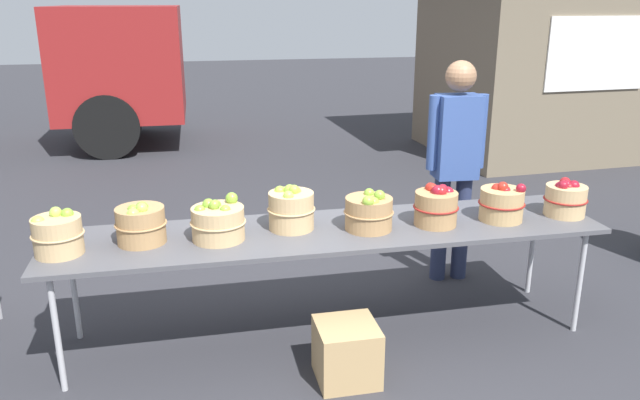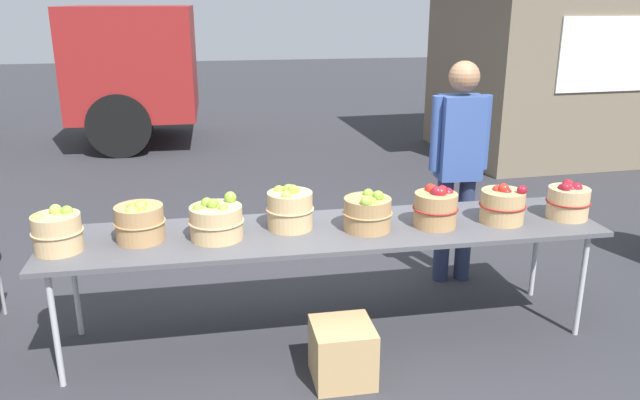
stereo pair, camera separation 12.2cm
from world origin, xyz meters
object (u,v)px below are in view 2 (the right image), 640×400
market_table (328,234)px  apple_basket_green_0 (57,231)px  apple_basket_red_1 (503,205)px  apple_basket_green_1 (140,222)px  apple_basket_green_2 (216,221)px  apple_basket_green_3 (290,209)px  apple_basket_green_4 (368,213)px  apple_basket_red_2 (568,201)px  produce_crate (342,352)px  vendor_adult (459,156)px  apple_basket_red_0 (436,207)px

market_table → apple_basket_green_0: apple_basket_green_0 is taller
apple_basket_green_0 → apple_basket_red_1: 2.75m
apple_basket_green_0 → apple_basket_green_1: apple_basket_green_0 is taller
apple_basket_green_2 → apple_basket_green_3: bearing=11.3°
apple_basket_green_4 → apple_basket_red_2: (1.37, -0.02, 0.01)m
apple_basket_green_1 → apple_basket_green_2: size_ratio=0.91×
apple_basket_green_1 → produce_crate: size_ratio=0.88×
apple_basket_green_4 → vendor_adult: 1.17m
apple_basket_green_0 → apple_basket_green_4: apple_basket_green_0 is taller
apple_basket_green_2 → produce_crate: bearing=-35.9°
apple_basket_green_3 → apple_basket_green_2: bearing=-168.7°
apple_basket_green_4 → apple_basket_green_1: bearing=177.4°
apple_basket_red_1 → vendor_adult: 0.76m
apple_basket_green_1 → apple_basket_red_2: size_ratio=1.07×
apple_basket_green_4 → apple_basket_red_2: 1.37m
market_table → apple_basket_red_0: size_ratio=11.97×
apple_basket_green_1 → apple_basket_green_3: apple_basket_green_3 is taller
market_table → apple_basket_green_2: apple_basket_green_2 is taller
apple_basket_green_1 → apple_basket_green_4: 1.39m
apple_basket_green_2 → apple_basket_green_3: apple_basket_green_3 is taller
apple_basket_green_3 → vendor_adult: (1.37, 0.62, 0.13)m
apple_basket_green_3 → apple_basket_red_2: apple_basket_green_3 is taller
vendor_adult → apple_basket_red_1: bearing=93.8°
market_table → apple_basket_green_4: 0.28m
market_table → apple_basket_green_0: size_ratio=11.97×
market_table → apple_basket_red_2: 1.61m
apple_basket_green_0 → apple_basket_red_1: bearing=0.1°
apple_basket_green_0 → apple_basket_green_4: bearing=0.5°
market_table → apple_basket_red_2: bearing=-2.4°
apple_basket_red_2 → apple_basket_green_0: bearing=-180.0°
apple_basket_red_0 → market_table: bearing=175.0°
apple_basket_green_0 → apple_basket_red_2: 3.21m
apple_basket_green_1 → apple_basket_red_0: bearing=-2.2°
apple_basket_green_1 → apple_basket_green_4: size_ratio=0.97×
apple_basket_red_1 → apple_basket_red_2: bearing=-0.2°
market_table → apple_basket_green_2: (-0.70, -0.03, 0.14)m
apple_basket_green_3 → apple_basket_green_0: bearing=-174.5°
apple_basket_green_3 → apple_basket_red_0: size_ratio=1.05×
apple_basket_green_0 → apple_basket_red_0: bearing=0.2°
apple_basket_red_2 → vendor_adult: (-0.47, 0.75, 0.14)m
apple_basket_green_1 → apple_basket_green_4: bearing=-2.6°
market_table → apple_basket_green_4: (0.24, -0.05, 0.14)m
apple_basket_green_4 → vendor_adult: bearing=39.2°
apple_basket_red_2 → vendor_adult: size_ratio=0.17×
market_table → produce_crate: size_ratio=9.97×
vendor_adult → produce_crate: 1.87m
vendor_adult → produce_crate: (-1.15, -1.20, -0.84)m
apple_basket_red_1 → apple_basket_green_2: bearing=178.9°
apple_basket_green_2 → apple_basket_red_0: 1.39m
apple_basket_green_2 → produce_crate: apple_basket_green_2 is taller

